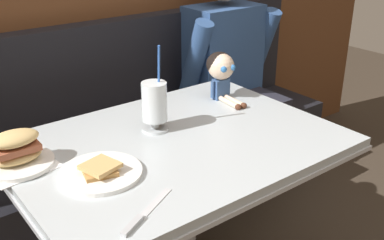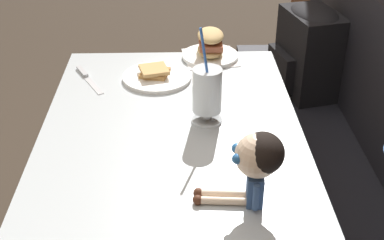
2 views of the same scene
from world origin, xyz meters
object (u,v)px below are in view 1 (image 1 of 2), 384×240
object	(u,v)px
sandwich_plate	(16,153)
milkshake_glass	(154,104)
seated_doll	(221,69)
diner_patron	(227,62)
butter_knife	(139,219)
toast_plate	(100,172)

from	to	relation	value
sandwich_plate	milkshake_glass	bearing A→B (deg)	-4.68
sandwich_plate	seated_doll	distance (m)	0.88
sandwich_plate	diner_patron	bearing A→B (deg)	19.12
sandwich_plate	butter_knife	world-z (taller)	sandwich_plate
toast_plate	milkshake_glass	distance (m)	0.36
milkshake_glass	sandwich_plate	size ratio (longest dim) A/B	1.41
toast_plate	seated_doll	bearing A→B (deg)	20.75
diner_patron	butter_knife	bearing A→B (deg)	-140.57
toast_plate	diner_patron	distance (m)	1.24
toast_plate	butter_knife	bearing A→B (deg)	-95.48
toast_plate	diner_patron	xyz separation A→B (m)	(1.06, 0.64, -0.01)
toast_plate	sandwich_plate	xyz separation A→B (m)	(-0.18, 0.21, 0.03)
butter_knife	diner_patron	distance (m)	1.41
seated_doll	butter_knife	bearing A→B (deg)	-143.98
milkshake_glass	butter_knife	size ratio (longest dim) A/B	1.45
diner_patron	milkshake_glass	bearing A→B (deg)	-148.31
toast_plate	milkshake_glass	size ratio (longest dim) A/B	0.79
sandwich_plate	seated_doll	bearing A→B (deg)	3.83
sandwich_plate	diner_patron	size ratio (longest dim) A/B	0.28
toast_plate	sandwich_plate	bearing A→B (deg)	130.69
milkshake_glass	butter_knife	xyz separation A→B (m)	(-0.33, -0.43, -0.10)
toast_plate	sandwich_plate	world-z (taller)	sandwich_plate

